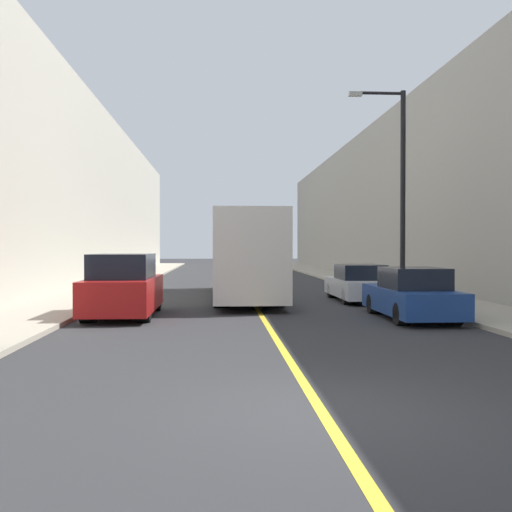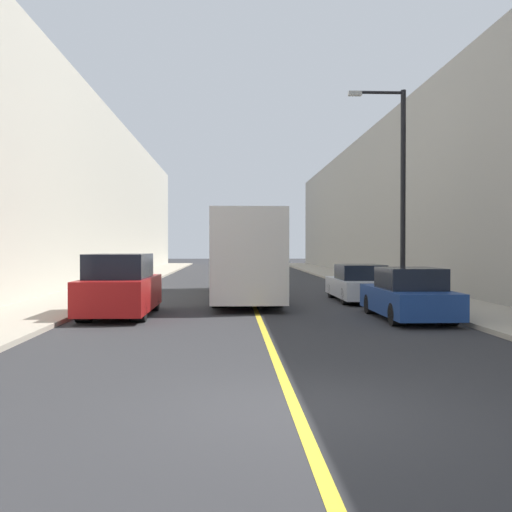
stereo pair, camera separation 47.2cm
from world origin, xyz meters
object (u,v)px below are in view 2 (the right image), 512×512
at_px(bus, 245,254).
at_px(car_right_near, 408,296).
at_px(parked_suv_left, 120,287).
at_px(street_lamp_right, 399,182).
at_px(car_right_mid, 359,284).

distance_m(bus, car_right_near, 8.91).
xyz_separation_m(bus, parked_suv_left, (-3.95, -6.39, -0.93)).
bearing_deg(street_lamp_right, bus, 159.84).
bearing_deg(street_lamp_right, parked_suv_left, -156.58).
relative_size(parked_suv_left, car_right_mid, 1.00).
relative_size(bus, car_right_near, 2.66).
distance_m(parked_suv_left, car_right_mid, 9.64).
xyz_separation_m(car_right_near, car_right_mid, (-0.17, 5.90, -0.03)).
bearing_deg(parked_suv_left, car_right_mid, 29.53).
bearing_deg(bus, car_right_near, -58.59).
xyz_separation_m(parked_suv_left, car_right_near, (8.55, -1.15, -0.20)).
bearing_deg(bus, street_lamp_right, -20.16).
distance_m(parked_suv_left, street_lamp_right, 11.30).
bearing_deg(parked_suv_left, street_lamp_right, 23.42).
xyz_separation_m(bus, street_lamp_right, (5.85, -2.15, 2.80)).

